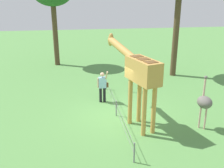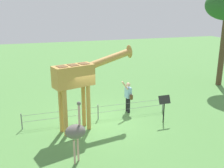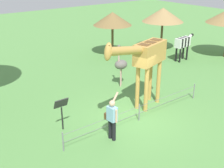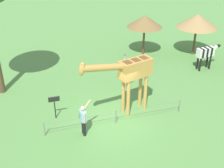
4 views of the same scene
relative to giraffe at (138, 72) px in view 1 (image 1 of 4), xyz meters
name	(u,v)px [view 1 (image 1 of 4)]	position (x,y,z in m)	size (l,w,h in m)	color
ground_plane	(121,115)	(0.92, 0.49, -2.35)	(60.00, 60.00, 0.00)	#568E47
giraffe	(138,72)	(0.00, 0.00, 0.00)	(3.97, 1.59, 3.57)	#C69347
visitor	(103,85)	(2.62, 1.14, -1.45)	(0.59, 0.58, 1.75)	black
ostrich	(205,102)	(-0.77, -2.58, -1.18)	(0.70, 0.56, 2.25)	#CC9E93
info_sign	(131,76)	(3.75, -0.57, -1.40)	(0.56, 0.21, 1.32)	black
wire_fence	(116,108)	(0.92, 0.72, -1.95)	(7.05, 0.05, 0.75)	slate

